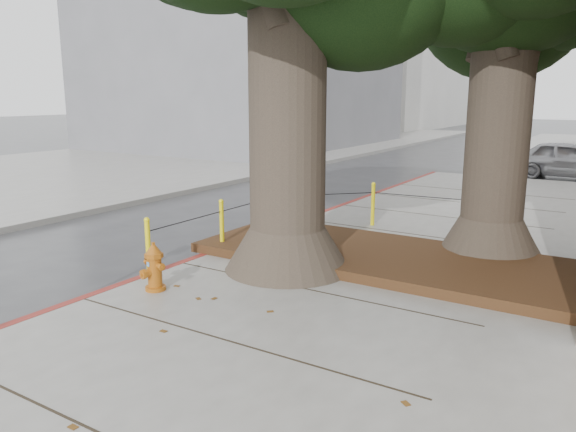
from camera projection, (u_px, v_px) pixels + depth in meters
name	position (u px, v px, depth m)	size (l,w,h in m)	color
ground	(189.00, 341.00, 6.81)	(140.00, 140.00, 0.00)	#28282B
sidewalk_opposite	(96.00, 168.00, 22.36)	(14.00, 60.00, 0.15)	slate
curb_red	(200.00, 260.00, 9.90)	(0.14, 26.00, 0.16)	maroon
planter_bed	(385.00, 257.00, 9.51)	(6.40, 2.60, 0.16)	black
building_far_grey	(251.00, 39.00, 31.54)	(12.00, 16.00, 12.00)	slate
building_far_white	(381.00, 44.00, 51.27)	(12.00, 18.00, 15.00)	silver
bollard_ring	(309.00, 215.00, 10.73)	(3.79, 5.39, 0.95)	yellow
fire_hydrant	(154.00, 267.00, 8.07)	(0.38, 0.36, 0.72)	#AF5911
car_silver	(569.00, 160.00, 19.83)	(1.58, 3.93, 1.34)	#9E9EA2
car_dark	(288.00, 145.00, 27.21)	(1.51, 3.72, 1.08)	black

